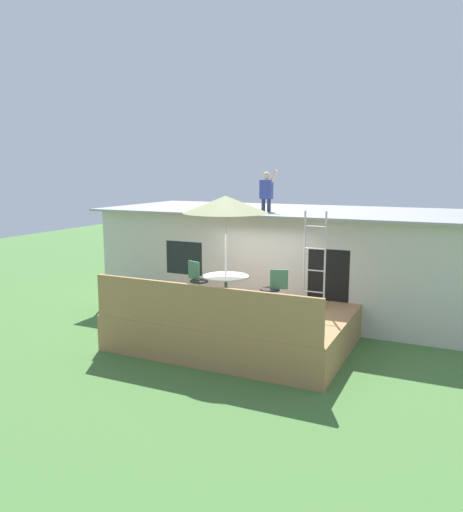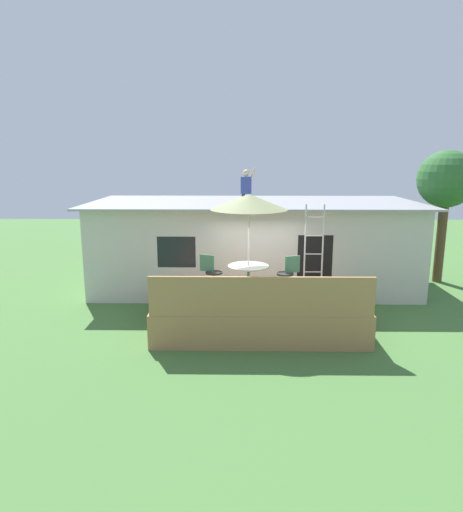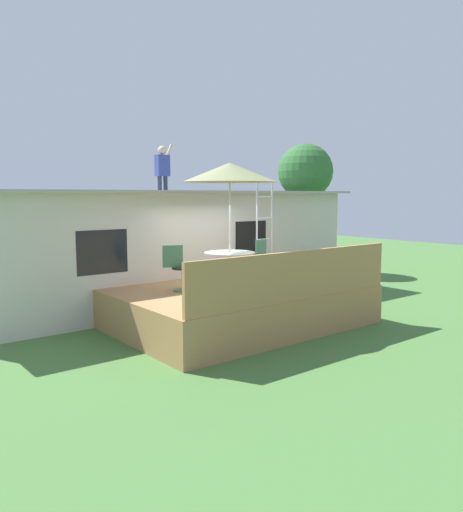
% 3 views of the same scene
% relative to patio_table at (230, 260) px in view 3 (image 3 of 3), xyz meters
% --- Properties ---
extents(ground_plane, '(40.00, 40.00, 0.00)m').
position_rel_patio_table_xyz_m(ground_plane, '(0.25, 0.01, -1.39)').
color(ground_plane, '#477538').
extents(house, '(10.50, 4.50, 2.81)m').
position_rel_patio_table_xyz_m(house, '(0.25, 3.60, 0.02)').
color(house, beige).
rests_on(house, ground).
extents(deck, '(5.02, 3.46, 0.80)m').
position_rel_patio_table_xyz_m(deck, '(0.25, 0.01, -0.99)').
color(deck, '#A87A4C').
rests_on(deck, ground).
extents(deck_railing, '(4.92, 0.08, 0.90)m').
position_rel_patio_table_xyz_m(deck_railing, '(0.25, -1.68, -0.14)').
color(deck_railing, '#A87A4C').
rests_on(deck_railing, deck).
extents(patio_table, '(1.04, 1.04, 0.74)m').
position_rel_patio_table_xyz_m(patio_table, '(0.00, 0.00, 0.00)').
color(patio_table, '#33664C').
rests_on(patio_table, deck).
extents(patio_umbrella, '(1.90, 1.90, 2.54)m').
position_rel_patio_table_xyz_m(patio_umbrella, '(-0.00, 0.00, 1.76)').
color(patio_umbrella, silver).
rests_on(patio_umbrella, deck).
extents(step_ladder, '(0.52, 0.04, 2.20)m').
position_rel_patio_table_xyz_m(step_ladder, '(1.78, 0.93, 0.51)').
color(step_ladder, silver).
rests_on(step_ladder, deck).
extents(person_figure, '(0.47, 0.20, 1.11)m').
position_rel_patio_table_xyz_m(person_figure, '(-0.02, 2.55, 2.03)').
color(person_figure, '#33384C').
rests_on(person_figure, house).
extents(patio_chair_left, '(0.60, 0.44, 0.92)m').
position_rel_patio_table_xyz_m(patio_chair_left, '(-0.96, 0.40, -0.13)').
color(patio_chair_left, '#33664C').
rests_on(patio_chair_left, deck).
extents(patio_chair_right, '(0.61, 0.44, 0.92)m').
position_rel_patio_table_xyz_m(patio_chair_right, '(1.03, 0.31, -0.13)').
color(patio_chair_right, '#33664C').
rests_on(patio_chair_right, deck).
extents(backyard_tree, '(1.89, 1.89, 4.45)m').
position_rel_patio_table_xyz_m(backyard_tree, '(6.63, 4.20, 2.03)').
color(backyard_tree, brown).
rests_on(backyard_tree, ground).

